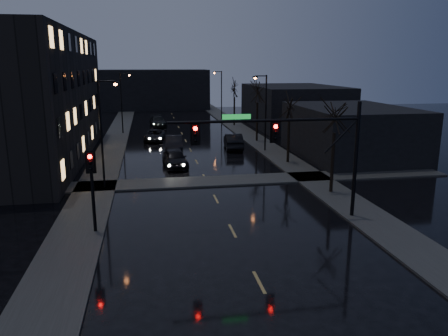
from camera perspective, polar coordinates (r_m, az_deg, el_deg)
name	(u,v)px	position (r m, az deg, el deg)	size (l,w,h in m)	color
ground	(272,307)	(17.62, 6.30, -17.62)	(160.00, 160.00, 0.00)	black
sidewalk_left	(112,147)	(50.44, -14.40, 2.69)	(3.00, 140.00, 0.12)	#2D2D2B
sidewalk_right	(260,142)	(51.90, 4.67, 3.36)	(3.00, 140.00, 0.12)	#2D2D2B
sidewalk_cross	(207,181)	(34.45, -2.21, -1.76)	(40.00, 3.00, 0.12)	#2D2D2B
apartment_block	(18,97)	(46.19, -25.34, 8.32)	(12.00, 30.00, 12.00)	black
commercial_right_near	(350,132)	(45.56, 16.18, 4.58)	(10.00, 14.00, 5.00)	black
commercial_right_far	(294,106)	(66.30, 9.08, 7.97)	(12.00, 18.00, 6.00)	black
far_block	(154,90)	(92.61, -9.14, 10.08)	(22.00, 10.00, 8.00)	black
signal_mast	(296,140)	(25.21, 9.36, 3.65)	(11.11, 0.41, 7.00)	black
signal_pole_left	(92,180)	(24.42, -16.88, -1.52)	(0.35, 0.41, 4.53)	black
tree_near	(336,107)	(31.33, 14.39, 7.78)	(3.52, 3.52, 8.08)	black
tree_mid_a	(290,101)	(40.66, 8.59, 8.68)	(3.30, 3.30, 7.58)	black
tree_mid_b	(258,86)	(52.12, 4.42, 10.65)	(3.74, 3.74, 8.59)	black
tree_far	(234,85)	(65.79, 1.37, 10.77)	(3.43, 3.43, 7.88)	black
streetlight_l_near	(104,125)	(32.90, -15.43, 5.43)	(1.53, 0.28, 8.00)	black
streetlight_l_far	(123,98)	(59.70, -13.07, 8.93)	(1.53, 0.28, 8.00)	black
streetlight_r_mid	(264,106)	(46.25, 5.22, 8.02)	(1.53, 0.28, 8.00)	black
streetlight_r_far	(220,91)	(73.57, -0.50, 10.04)	(1.53, 0.28, 8.00)	black
oncoming_car_a	(175,158)	(39.64, -6.44, 1.31)	(1.93, 4.80, 1.64)	black
oncoming_car_b	(174,144)	(46.72, -6.55, 3.16)	(1.76, 5.06, 1.67)	black
oncoming_car_c	(154,135)	(53.62, -9.08, 4.22)	(2.25, 4.88, 1.36)	black
oncoming_car_d	(158,121)	(66.29, -8.64, 6.05)	(2.16, 5.32, 1.54)	black
lead_car	(233,141)	(47.95, 1.22, 3.52)	(1.79, 5.14, 1.69)	black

